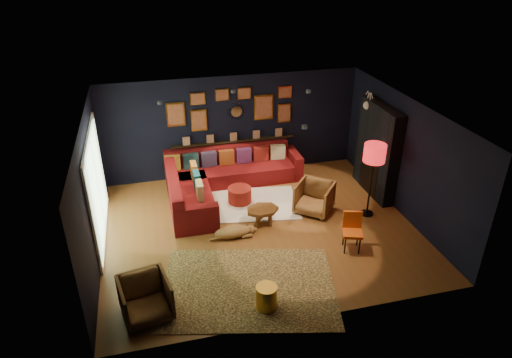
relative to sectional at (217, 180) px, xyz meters
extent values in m
plane|color=brown|center=(0.61, -1.81, -0.32)|extent=(6.50, 6.50, 0.00)
plane|color=black|center=(0.61, 0.94, 0.98)|extent=(6.50, 0.00, 6.50)
plane|color=black|center=(0.61, -4.56, 0.98)|extent=(6.50, 0.00, 6.50)
plane|color=black|center=(-2.64, -1.81, 0.98)|extent=(0.00, 5.50, 5.50)
plane|color=black|center=(3.86, -1.81, 0.98)|extent=(0.00, 5.50, 5.50)
plane|color=white|center=(0.61, -1.81, 2.28)|extent=(6.50, 6.50, 0.00)
cube|color=maroon|center=(0.41, 0.44, -0.11)|extent=(3.20, 0.95, 0.42)
cube|color=maroon|center=(0.41, 0.80, 0.31)|extent=(3.20, 0.24, 0.46)
cube|color=maroon|center=(2.11, 0.44, 0.00)|extent=(0.22, 0.95, 0.64)
cube|color=maroon|center=(-0.71, -0.66, -0.11)|extent=(0.95, 2.20, 0.42)
cube|color=maroon|center=(-1.07, -0.66, 0.31)|extent=(0.24, 2.20, 0.46)
cube|color=maroon|center=(-0.71, -1.66, 0.00)|extent=(0.95, 0.22, 0.64)
cube|color=gold|center=(-0.99, 0.59, 0.30)|extent=(0.38, 0.14, 0.38)
cube|color=#20454C|center=(-0.54, 0.59, 0.30)|extent=(0.38, 0.14, 0.38)
cube|color=#372E4C|center=(-0.09, 0.59, 0.30)|extent=(0.38, 0.14, 0.38)
cube|color=brown|center=(0.36, 0.59, 0.30)|extent=(0.38, 0.14, 0.38)
cube|color=#592655|center=(0.81, 0.59, 0.30)|extent=(0.38, 0.14, 0.38)
cube|color=maroon|center=(1.26, 0.59, 0.30)|extent=(0.38, 0.14, 0.38)
cube|color=beige|center=(1.71, 0.59, 0.30)|extent=(0.38, 0.14, 0.38)
cube|color=#C7782A|center=(-0.53, 0.04, 0.30)|extent=(0.14, 0.38, 0.38)
cube|color=#164D58|center=(-0.53, -0.46, 0.30)|extent=(0.14, 0.38, 0.38)
cube|color=tan|center=(-0.53, -0.96, 0.30)|extent=(0.14, 0.38, 0.38)
cube|color=black|center=(0.61, 0.87, 0.60)|extent=(3.20, 0.12, 0.04)
cube|color=gold|center=(-0.79, 0.91, 1.43)|extent=(0.45, 0.03, 0.60)
cube|color=#B05535|center=(-0.79, 0.89, 1.43)|extent=(0.38, 0.01, 0.51)
cube|color=gold|center=(-0.24, 0.91, 1.23)|extent=(0.40, 0.03, 0.55)
cube|color=#B05535|center=(-0.24, 0.89, 1.23)|extent=(0.34, 0.01, 0.47)
cube|color=gold|center=(-0.24, 0.91, 1.78)|extent=(0.38, 0.03, 0.30)
cube|color=#B05535|center=(-0.24, 0.89, 1.78)|extent=(0.32, 0.01, 0.25)
cube|color=gold|center=(1.41, 0.91, 1.43)|extent=(0.50, 0.03, 0.65)
cube|color=#B05535|center=(1.41, 0.89, 1.43)|extent=(0.42, 0.01, 0.55)
cube|color=gold|center=(1.96, 0.91, 1.23)|extent=(0.35, 0.03, 0.50)
cube|color=#B05535|center=(1.96, 0.89, 1.23)|extent=(0.30, 0.01, 0.42)
cube|color=gold|center=(1.96, 0.91, 1.78)|extent=(0.35, 0.03, 0.30)
cube|color=#B05535|center=(1.96, 0.89, 1.78)|extent=(0.30, 0.01, 0.25)
cube|color=gold|center=(0.36, 0.91, 1.83)|extent=(0.35, 0.03, 0.30)
cube|color=#B05535|center=(0.36, 0.89, 1.83)|extent=(0.30, 0.01, 0.25)
cube|color=gold|center=(0.91, 0.91, 1.83)|extent=(0.35, 0.03, 0.30)
cube|color=#B05535|center=(0.91, 0.89, 1.83)|extent=(0.30, 0.01, 0.25)
cylinder|color=silver|center=(0.71, 0.91, 1.38)|extent=(0.28, 0.03, 0.28)
cone|color=gold|center=(0.93, 0.91, 1.38)|extent=(0.03, 0.16, 0.03)
cone|color=gold|center=(0.92, 0.91, 1.46)|extent=(0.04, 0.16, 0.04)
cone|color=gold|center=(0.87, 0.91, 1.53)|extent=(0.04, 0.16, 0.04)
cone|color=gold|center=(0.80, 0.91, 1.58)|extent=(0.04, 0.16, 0.04)
cone|color=gold|center=(0.71, 0.91, 1.60)|extent=(0.03, 0.16, 0.03)
cone|color=gold|center=(0.63, 0.91, 1.58)|extent=(0.04, 0.16, 0.04)
cone|color=gold|center=(0.56, 0.91, 1.53)|extent=(0.04, 0.16, 0.04)
cone|color=gold|center=(0.51, 0.91, 1.46)|extent=(0.04, 0.16, 0.04)
cone|color=gold|center=(0.49, 0.91, 1.38)|extent=(0.03, 0.16, 0.03)
cone|color=gold|center=(0.51, 0.91, 1.29)|extent=(0.04, 0.16, 0.04)
cone|color=gold|center=(0.56, 0.91, 1.22)|extent=(0.04, 0.16, 0.04)
cone|color=gold|center=(0.63, 0.91, 1.17)|extent=(0.04, 0.16, 0.04)
cone|color=gold|center=(0.71, 0.91, 1.16)|extent=(0.03, 0.16, 0.03)
cone|color=gold|center=(0.80, 0.91, 1.17)|extent=(0.04, 0.16, 0.04)
cone|color=gold|center=(0.87, 0.91, 1.22)|extent=(0.04, 0.16, 0.04)
cone|color=gold|center=(0.92, 0.91, 1.29)|extent=(0.04, 0.16, 0.04)
cube|color=black|center=(3.71, -0.91, 0.78)|extent=(0.30, 1.60, 2.20)
cube|color=black|center=(3.65, -0.91, 0.13)|extent=(0.20, 0.80, 0.90)
cone|color=white|center=(3.80, -0.41, 1.73)|extent=(0.35, 0.28, 0.28)
sphere|color=white|center=(3.58, -0.41, 1.73)|extent=(0.20, 0.20, 0.20)
cylinder|color=white|center=(3.60, -0.47, 1.90)|extent=(0.02, 0.10, 0.28)
cylinder|color=white|center=(3.60, -0.35, 1.90)|extent=(0.02, 0.10, 0.28)
cube|color=white|center=(-2.61, -1.21, 0.78)|extent=(0.04, 2.80, 2.20)
cube|color=#B4D5A3|center=(-2.58, -1.21, 0.78)|extent=(0.01, 2.60, 2.00)
cube|color=white|center=(-2.58, -1.21, 0.78)|extent=(0.02, 0.06, 2.00)
cylinder|color=black|center=(-1.19, -0.61, 2.24)|extent=(0.10, 0.10, 0.06)
cylinder|color=black|center=(0.41, -0.21, 2.24)|extent=(0.10, 0.10, 0.06)
cylinder|color=black|center=(2.01, -0.61, 2.24)|extent=(0.10, 0.10, 0.06)
cylinder|color=black|center=(1.21, -2.61, 2.24)|extent=(0.10, 0.10, 0.06)
cube|color=white|center=(0.68, -0.82, -0.31)|extent=(2.32, 1.83, 0.03)
cube|color=tan|center=(-0.06, -3.59, -0.31)|extent=(3.49, 2.84, 0.02)
cylinder|color=brown|center=(0.57, -1.81, -0.15)|extent=(0.09, 0.09, 0.29)
cylinder|color=brown|center=(0.84, -1.81, -0.15)|extent=(0.09, 0.09, 0.29)
cylinder|color=brown|center=(0.71, -1.49, -0.15)|extent=(0.09, 0.09, 0.29)
cylinder|color=maroon|center=(0.43, -0.66, -0.11)|extent=(0.55, 0.55, 0.36)
imported|color=#BF7A3B|center=(-1.83, -3.86, 0.07)|extent=(0.90, 0.86, 0.79)
imported|color=#BF7A3B|center=(1.97, -1.46, 0.07)|extent=(1.04, 1.04, 0.78)
cylinder|color=gold|center=(0.11, -4.16, -0.10)|extent=(0.36, 0.36, 0.44)
cylinder|color=black|center=(2.01, -3.09, -0.13)|extent=(0.03, 0.03, 0.39)
cylinder|color=black|center=(2.28, -3.17, -0.13)|extent=(0.03, 0.03, 0.39)
cylinder|color=black|center=(2.09, -2.82, -0.13)|extent=(0.03, 0.03, 0.39)
cylinder|color=black|center=(2.36, -2.90, -0.13)|extent=(0.03, 0.03, 0.39)
cube|color=#E25514|center=(2.18, -2.99, 0.07)|extent=(0.47, 0.47, 0.06)
cube|color=#E25514|center=(2.23, -2.85, 0.29)|extent=(0.37, 0.16, 0.37)
cylinder|color=black|center=(3.10, -1.86, -0.30)|extent=(0.29, 0.29, 0.04)
cylinder|color=black|center=(3.10, -1.86, 0.41)|extent=(0.04, 0.04, 1.38)
cylinder|color=red|center=(3.10, -1.86, 1.19)|extent=(0.47, 0.47, 0.39)
camera|label=1|loc=(-1.47, -9.73, 5.17)|focal=32.00mm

